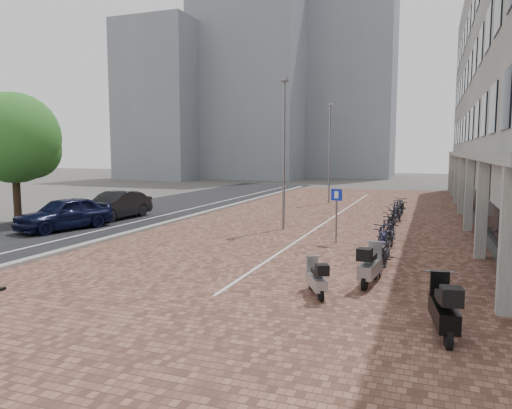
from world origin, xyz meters
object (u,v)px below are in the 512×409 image
object	(u,v)px
car_navy	(64,214)
scooter_back	(316,278)
car_dark	(116,205)
scooter_front	(370,265)
scooter_mid	(444,307)
parking_sign	(336,208)

from	to	relation	value
car_navy	scooter_back	size ratio (longest dim) A/B	3.26
car_dark	car_navy	bearing A→B (deg)	-88.59
car_dark	scooter_front	world-z (taller)	car_dark
scooter_mid	scooter_back	bearing A→B (deg)	141.13
car_navy	parking_sign	xyz separation A→B (m)	(12.42, 0.98, 0.66)
car_navy	car_dark	bearing A→B (deg)	104.19
car_navy	scooter_front	bearing A→B (deg)	-2.36
scooter_front	scooter_back	bearing A→B (deg)	-122.71
car_dark	scooter_back	xyz separation A→B (m)	(13.18, -9.71, -0.27)
scooter_front	parking_sign	world-z (taller)	parking_sign
car_navy	parking_sign	bearing A→B (deg)	19.68
scooter_mid	parking_sign	bearing A→B (deg)	105.49
scooter_mid	scooter_back	world-z (taller)	scooter_mid
scooter_mid	parking_sign	distance (m)	9.53
car_navy	scooter_mid	xyz separation A→B (m)	(16.17, -7.73, -0.16)
car_dark	scooter_front	distance (m)	16.55
parking_sign	scooter_back	bearing A→B (deg)	-68.55
parking_sign	car_navy	bearing A→B (deg)	-160.82
scooter_front	scooter_mid	world-z (taller)	scooter_mid
car_dark	scooter_back	distance (m)	16.37
scooter_front	scooter_mid	xyz separation A→B (m)	(1.79, -3.19, 0.03)
scooter_mid	parking_sign	world-z (taller)	parking_sign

